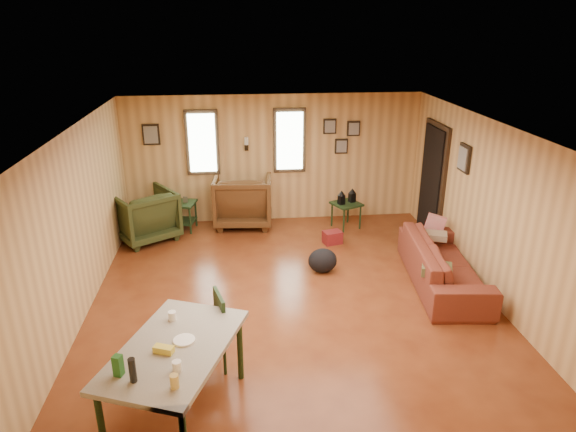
# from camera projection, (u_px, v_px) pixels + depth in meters

# --- Properties ---
(room) EXTENTS (5.54, 6.04, 2.44)m
(room) POSITION_uv_depth(u_px,v_px,m) (301.00, 208.00, 7.11)
(room) COLOR brown
(room) RESTS_ON ground
(sofa) EXTENTS (0.89, 2.29, 0.87)m
(sofa) POSITION_uv_depth(u_px,v_px,m) (444.00, 257.00, 7.44)
(sofa) COLOR maroon
(sofa) RESTS_ON ground
(recliner_brown) EXTENTS (1.13, 1.07, 1.08)m
(recliner_brown) POSITION_uv_depth(u_px,v_px,m) (243.00, 197.00, 9.60)
(recliner_brown) COLOR #513218
(recliner_brown) RESTS_ON ground
(recliner_green) EXTENTS (1.29, 1.27, 0.98)m
(recliner_green) POSITION_uv_depth(u_px,v_px,m) (144.00, 213.00, 8.95)
(recliner_green) COLOR #303A1A
(recliner_green) RESTS_ON ground
(end_table) EXTENTS (0.60, 0.57, 0.65)m
(end_table) POSITION_uv_depth(u_px,v_px,m) (181.00, 211.00, 9.41)
(end_table) COLOR #1D3618
(end_table) RESTS_ON ground
(side_table) EXTENTS (0.62, 0.62, 0.75)m
(side_table) POSITION_uv_depth(u_px,v_px,m) (347.00, 202.00, 9.44)
(side_table) COLOR #1D3618
(side_table) RESTS_ON ground
(cooler) EXTENTS (0.36, 0.30, 0.22)m
(cooler) POSITION_uv_depth(u_px,v_px,m) (332.00, 237.00, 8.91)
(cooler) COLOR maroon
(cooler) RESTS_ON ground
(backpack) EXTENTS (0.54, 0.48, 0.39)m
(backpack) POSITION_uv_depth(u_px,v_px,m) (323.00, 261.00, 7.87)
(backpack) COLOR black
(backpack) RESTS_ON ground
(sofa_pillows) EXTENTS (0.93, 1.71, 0.35)m
(sofa_pillows) POSITION_uv_depth(u_px,v_px,m) (436.00, 248.00, 7.56)
(sofa_pillows) COLOR #4D4E2B
(sofa_pillows) RESTS_ON sofa
(dining_table) EXTENTS (1.43, 1.78, 1.02)m
(dining_table) POSITION_uv_depth(u_px,v_px,m) (174.00, 354.00, 4.82)
(dining_table) COLOR gray
(dining_table) RESTS_ON ground
(dining_chair) EXTENTS (0.51, 0.51, 0.91)m
(dining_chair) POSITION_uv_depth(u_px,v_px,m) (211.00, 328.00, 5.59)
(dining_chair) COLOR #303A1A
(dining_chair) RESTS_ON ground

